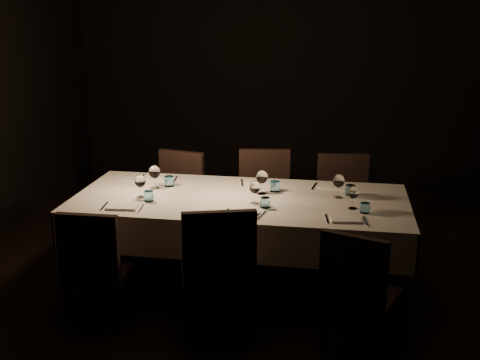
% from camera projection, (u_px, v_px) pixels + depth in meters
% --- Properties ---
extents(room, '(5.01, 6.01, 3.01)m').
position_uv_depth(room, '(240.00, 101.00, 4.35)').
color(room, black).
rests_on(room, ground).
extents(dining_table, '(2.52, 1.12, 0.76)m').
position_uv_depth(dining_table, '(240.00, 207.00, 4.58)').
color(dining_table, black).
rests_on(dining_table, ground).
extents(chair_near_left, '(0.42, 0.42, 0.87)m').
position_uv_depth(chair_near_left, '(95.00, 263.00, 4.08)').
color(chair_near_left, black).
rests_on(chair_near_left, ground).
extents(place_setting_near_left, '(0.33, 0.40, 0.18)m').
position_uv_depth(place_setting_near_left, '(137.00, 192.00, 4.45)').
color(place_setting_near_left, silver).
rests_on(place_setting_near_left, dining_table).
extents(chair_near_center, '(0.57, 0.57, 0.96)m').
position_uv_depth(chair_near_center, '(218.00, 269.00, 3.87)').
color(chair_near_center, black).
rests_on(chair_near_center, ground).
extents(place_setting_near_center, '(0.33, 0.40, 0.17)m').
position_uv_depth(place_setting_near_center, '(254.00, 199.00, 4.31)').
color(place_setting_near_center, silver).
rests_on(place_setting_near_center, dining_table).
extents(chair_near_right, '(0.54, 0.54, 0.87)m').
position_uv_depth(chair_near_right, '(357.00, 289.00, 3.70)').
color(chair_near_right, black).
rests_on(chair_near_right, ground).
extents(place_setting_near_right, '(0.31, 0.39, 0.17)m').
position_uv_depth(place_setting_near_right, '(354.00, 204.00, 4.20)').
color(place_setting_near_right, silver).
rests_on(place_setting_near_right, dining_table).
extents(chair_far_left, '(0.51, 0.51, 0.90)m').
position_uv_depth(chair_far_left, '(177.00, 197.00, 5.42)').
color(chair_far_left, black).
rests_on(chair_far_left, ground).
extents(place_setting_far_left, '(0.35, 0.41, 0.19)m').
position_uv_depth(place_setting_far_left, '(159.00, 176.00, 4.85)').
color(place_setting_far_left, silver).
rests_on(place_setting_far_left, dining_table).
extents(chair_far_center, '(0.51, 0.51, 0.94)m').
position_uv_depth(chair_far_center, '(264.00, 199.00, 5.31)').
color(chair_far_center, black).
rests_on(chair_far_center, ground).
extents(place_setting_far_center, '(0.36, 0.41, 0.19)m').
position_uv_depth(place_setting_far_center, '(264.00, 181.00, 4.72)').
color(place_setting_far_center, silver).
rests_on(place_setting_far_center, dining_table).
extents(chair_far_right, '(0.50, 0.50, 0.92)m').
position_uv_depth(chair_far_right, '(343.00, 203.00, 5.23)').
color(chair_far_right, black).
rests_on(chair_far_right, ground).
extents(place_setting_far_right, '(0.34, 0.41, 0.18)m').
position_uv_depth(place_setting_far_right, '(339.00, 185.00, 4.62)').
color(place_setting_far_right, silver).
rests_on(place_setting_far_right, dining_table).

